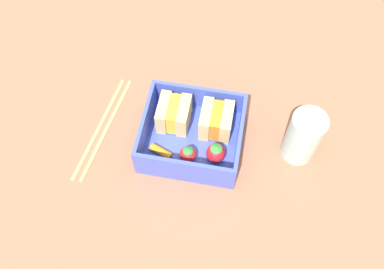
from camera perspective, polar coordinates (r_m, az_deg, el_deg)
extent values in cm
cube|color=#946349|center=(71.11, 0.00, -1.45)|extent=(120.00, 120.00, 2.00)
cube|color=#4457CA|center=(69.70, 0.00, -0.84)|extent=(15.58, 13.93, 1.20)
cube|color=#4457CA|center=(70.48, 0.98, 5.05)|extent=(15.58, 0.60, 4.97)
cube|color=#4457CA|center=(64.03, -1.08, -4.70)|extent=(15.58, 0.60, 4.97)
cube|color=#4457CA|center=(68.08, -6.22, 1.40)|extent=(0.60, 12.73, 4.97)
cube|color=#4457CA|center=(66.75, 6.34, -0.60)|extent=(0.60, 12.73, 4.97)
cube|color=#DEC17A|center=(69.10, -3.76, 2.96)|extent=(1.66, 5.46, 4.74)
cube|color=yellow|center=(68.85, -2.41, 2.76)|extent=(1.66, 5.02, 4.36)
cube|color=#DEC17A|center=(68.64, -1.06, 2.55)|extent=(1.66, 5.46, 4.74)
cube|color=#E3C57A|center=(68.33, 1.89, 2.09)|extent=(1.66, 5.46, 4.74)
cube|color=orange|center=(68.25, 3.26, 1.87)|extent=(1.66, 5.02, 4.36)
cube|color=#E3C57A|center=(68.21, 4.64, 1.65)|extent=(1.66, 5.46, 4.74)
cylinder|color=orange|center=(67.62, -4.15, -2.28)|extent=(3.79, 2.42, 1.21)
sphere|color=red|center=(66.42, -0.71, -2.65)|extent=(2.65, 2.65, 2.65)
cone|color=#35893D|center=(64.97, -0.72, -2.01)|extent=(1.59, 1.59, 0.60)
sphere|color=red|center=(66.38, 3.20, -2.50)|extent=(3.06, 3.06, 3.06)
cone|color=green|center=(64.76, 3.28, -1.77)|extent=(1.83, 1.83, 0.60)
cylinder|color=tan|center=(72.91, -12.34, 0.93)|extent=(3.54, 20.22, 0.70)
cylinder|color=tan|center=(72.44, -11.39, 0.64)|extent=(3.54, 20.22, 0.70)
cylinder|color=silver|center=(67.42, 14.62, -0.28)|extent=(5.31, 5.31, 9.66)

